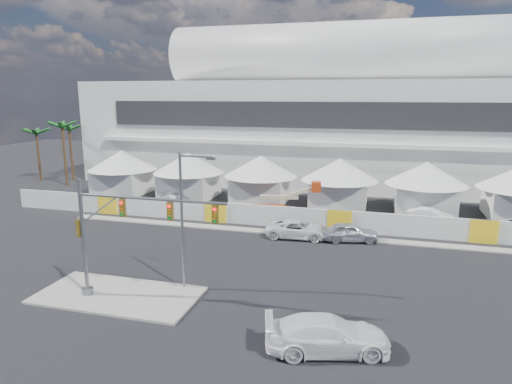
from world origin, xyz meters
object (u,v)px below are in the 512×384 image
(lot_car_a, at_px, (430,216))
(traffic_mast, at_px, (113,234))
(boom_lift, at_px, (274,208))
(pickup_near, at_px, (327,335))
(streetlight_median, at_px, (185,212))
(lot_car_c, at_px, (178,201))
(sedan_silver, at_px, (350,232))
(pickup_curb, at_px, (298,229))

(lot_car_a, xyz_separation_m, traffic_mast, (-20.06, -23.15, 3.48))
(boom_lift, bearing_deg, lot_car_a, -4.50)
(pickup_near, xyz_separation_m, streetlight_median, (-9.57, 4.91, 4.26))
(pickup_near, distance_m, lot_car_c, 31.07)
(sedan_silver, height_order, traffic_mast, traffic_mast)
(lot_car_c, xyz_separation_m, traffic_mast, (6.18, -22.13, 3.43))
(sedan_silver, distance_m, traffic_mast, 20.36)
(pickup_near, relative_size, lot_car_c, 1.15)
(sedan_silver, xyz_separation_m, pickup_near, (0.17, -17.63, 0.07))
(pickup_curb, height_order, lot_car_a, pickup_curb)
(traffic_mast, height_order, streetlight_median, streetlight_median)
(pickup_near, height_order, traffic_mast, traffic_mast)
(pickup_curb, relative_size, lot_car_c, 1.04)
(sedan_silver, height_order, lot_car_c, sedan_silver)
(traffic_mast, relative_size, boom_lift, 1.29)
(pickup_curb, height_order, streetlight_median, streetlight_median)
(pickup_curb, distance_m, lot_car_c, 16.21)
(lot_car_c, xyz_separation_m, streetlight_median, (9.69, -19.48, 4.38))
(streetlight_median, relative_size, boom_lift, 1.17)
(sedan_silver, bearing_deg, pickup_near, 168.17)
(traffic_mast, bearing_deg, streetlight_median, 37.12)
(lot_car_c, distance_m, streetlight_median, 22.19)
(lot_car_a, xyz_separation_m, streetlight_median, (-16.55, -20.49, 4.42))
(lot_car_a, height_order, traffic_mast, traffic_mast)
(pickup_near, bearing_deg, boom_lift, 3.90)
(pickup_curb, height_order, boom_lift, boom_lift)
(pickup_curb, distance_m, streetlight_median, 14.09)
(pickup_curb, xyz_separation_m, traffic_mast, (-8.44, -15.11, 3.43))
(sedan_silver, bearing_deg, lot_car_a, -54.98)
(streetlight_median, bearing_deg, boom_lift, 85.95)
(sedan_silver, height_order, pickup_near, pickup_near)
(pickup_near, xyz_separation_m, traffic_mast, (-13.08, 2.26, 3.32))
(sedan_silver, distance_m, streetlight_median, 16.40)
(pickup_near, relative_size, streetlight_median, 0.70)
(pickup_near, distance_m, traffic_mast, 13.68)
(pickup_curb, bearing_deg, boom_lift, 26.76)
(pickup_curb, distance_m, pickup_near, 17.98)
(lot_car_c, bearing_deg, pickup_curb, -89.08)
(traffic_mast, xyz_separation_m, boom_lift, (4.82, 21.21, -3.20))
(sedan_silver, xyz_separation_m, streetlight_median, (-9.40, -12.72, 4.34))
(pickup_near, distance_m, streetlight_median, 11.57)
(lot_car_c, height_order, boom_lift, boom_lift)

